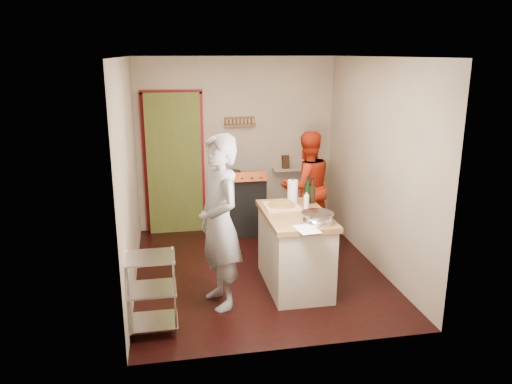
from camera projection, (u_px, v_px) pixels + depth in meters
floor at (258, 270)px, 6.29m from camera, size 3.50×3.50×0.00m
back_wall at (195, 156)px, 7.55m from camera, size 3.00×0.44×2.60m
left_wall at (129, 175)px, 5.67m from camera, size 0.04×3.50×2.60m
right_wall at (376, 165)px, 6.20m from camera, size 0.04×3.50×2.60m
ceiling at (258, 56)px, 5.58m from camera, size 3.00×3.50×0.02m
stove at (243, 204)px, 7.52m from camera, size 0.60×0.63×1.00m
wire_shelving at (151, 290)px, 4.80m from camera, size 0.48×0.40×0.80m
island at (295, 247)px, 5.76m from camera, size 0.70×1.31×1.21m
person_stripe at (220, 223)px, 5.21m from camera, size 0.61×0.77×1.86m
person_red at (307, 187)px, 7.13m from camera, size 0.86×0.72×1.59m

